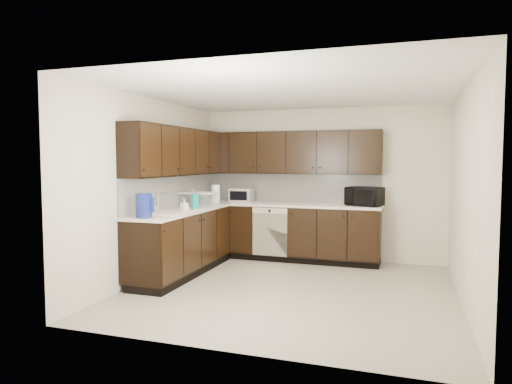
{
  "coord_description": "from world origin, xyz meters",
  "views": [
    {
      "loc": [
        1.38,
        -5.54,
        1.65
      ],
      "look_at": [
        -0.66,
        0.6,
        1.19
      ],
      "focal_mm": 32.0,
      "sensor_mm": 36.0,
      "label": 1
    }
  ],
  "objects_px": {
    "toaster_oven": "(241,195)",
    "blue_pitcher": "(144,206)",
    "microwave": "(364,196)",
    "sink": "(172,216)",
    "storage_bin": "(198,199)"
  },
  "relations": [
    {
      "from": "toaster_oven",
      "to": "microwave",
      "type": "bearing_deg",
      "value": -3.29
    },
    {
      "from": "storage_bin",
      "to": "blue_pitcher",
      "type": "relative_size",
      "value": 1.68
    },
    {
      "from": "storage_bin",
      "to": "blue_pitcher",
      "type": "bearing_deg",
      "value": -89.17
    },
    {
      "from": "toaster_oven",
      "to": "blue_pitcher",
      "type": "relative_size",
      "value": 1.24
    },
    {
      "from": "microwave",
      "to": "blue_pitcher",
      "type": "distance_m",
      "value": 3.4
    },
    {
      "from": "sink",
      "to": "blue_pitcher",
      "type": "relative_size",
      "value": 2.71
    },
    {
      "from": "microwave",
      "to": "sink",
      "type": "bearing_deg",
      "value": -126.25
    },
    {
      "from": "storage_bin",
      "to": "blue_pitcher",
      "type": "distance_m",
      "value": 1.58
    },
    {
      "from": "sink",
      "to": "storage_bin",
      "type": "bearing_deg",
      "value": 91.54
    },
    {
      "from": "microwave",
      "to": "storage_bin",
      "type": "bearing_deg",
      "value": -142.99
    },
    {
      "from": "sink",
      "to": "blue_pitcher",
      "type": "bearing_deg",
      "value": -90.08
    },
    {
      "from": "toaster_oven",
      "to": "storage_bin",
      "type": "distance_m",
      "value": 0.9
    },
    {
      "from": "toaster_oven",
      "to": "storage_bin",
      "type": "relative_size",
      "value": 0.74
    },
    {
      "from": "blue_pitcher",
      "to": "sink",
      "type": "bearing_deg",
      "value": 110.19
    },
    {
      "from": "microwave",
      "to": "blue_pitcher",
      "type": "xyz_separation_m",
      "value": [
        -2.43,
        -2.37,
        0.01
      ]
    }
  ]
}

